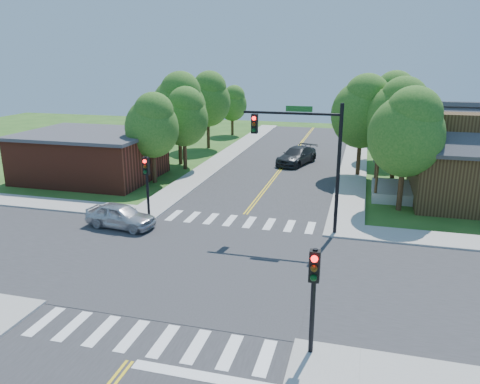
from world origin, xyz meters
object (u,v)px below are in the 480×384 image
(car_dgrey, at_px, (297,156))
(signal_pole_nw, at_px, (147,175))
(car_silver, at_px, (121,216))
(signal_mast_ne, at_px, (307,147))
(signal_pole_se, at_px, (314,283))

(car_dgrey, bearing_deg, signal_pole_nw, -94.05)
(signal_pole_nw, distance_m, car_dgrey, 18.11)
(car_silver, relative_size, car_dgrey, 0.76)
(signal_mast_ne, distance_m, signal_pole_nw, 9.76)
(signal_mast_ne, height_order, car_dgrey, signal_mast_ne)
(signal_mast_ne, distance_m, car_dgrey, 17.47)
(signal_mast_ne, distance_m, signal_pole_se, 11.55)
(car_dgrey, bearing_deg, car_silver, -93.84)
(signal_pole_nw, bearing_deg, signal_pole_se, -45.00)
(signal_pole_se, xyz_separation_m, signal_pole_nw, (-11.20, 11.20, 0.00))
(signal_mast_ne, relative_size, signal_pole_se, 1.89)
(signal_pole_se, distance_m, car_dgrey, 28.38)
(signal_pole_nw, height_order, car_silver, signal_pole_nw)
(signal_mast_ne, bearing_deg, signal_pole_nw, -179.93)
(signal_mast_ne, height_order, signal_pole_nw, signal_mast_ne)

